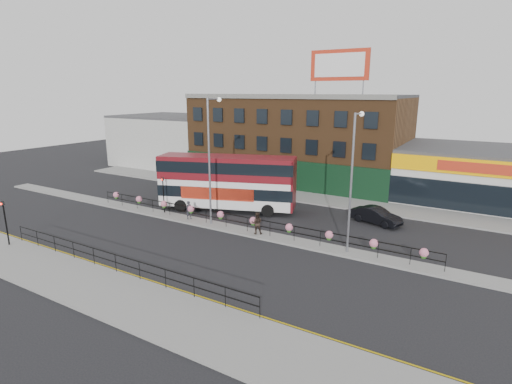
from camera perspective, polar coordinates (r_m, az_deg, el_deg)
The scene contains 20 objects.
ground at distance 31.65m, azimuth -2.79°, elevation -5.54°, with size 120.00×120.00×0.00m, color black.
south_pavement at distance 23.43m, azimuth -19.67°, elevation -13.60°, with size 60.00×4.00×0.15m, color gray.
north_pavement at distance 41.71m, azimuth 6.33°, elevation -0.63°, with size 60.00×4.00×0.15m, color gray.
median at distance 31.63m, azimuth -2.79°, elevation -5.41°, with size 60.00×1.60×0.15m, color gray.
yellow_line_inner at distance 24.79m, azimuth -15.51°, elevation -11.85°, with size 60.00×0.10×0.01m, color gold.
yellow_line_outer at distance 24.68m, azimuth -15.82°, elevation -12.00°, with size 60.00×0.10×0.01m, color gold.
brick_building at distance 49.55m, azimuth 6.11°, elevation 7.68°, with size 25.00×12.21×10.30m.
supermarket at distance 45.42m, azimuth 29.56°, elevation 2.15°, with size 15.00×12.25×5.30m.
warehouse_west at distance 60.98m, azimuth -11.60°, elevation 7.28°, with size 15.50×12.00×7.30m.
billboard at distance 42.26m, azimuth 11.83°, elevation 17.30°, with size 6.00×0.29×4.40m.
median_railing at distance 31.31m, azimuth -2.81°, elevation -3.74°, with size 30.04×0.56×1.23m.
south_railing at distance 25.56m, azimuth -19.47°, elevation -9.00°, with size 20.04×0.05×1.12m.
double_decker_bus at distance 36.39m, azimuth -4.11°, elevation 2.11°, with size 12.67×6.82×5.02m.
car at distance 34.52m, azimuth 16.80°, elevation -3.26°, with size 4.41×2.57×1.37m, color black.
pedestrian_a at distance 34.22m, azimuth -9.53°, elevation -2.56°, with size 0.56×0.67×1.56m, color #292A31.
pedestrian_b at distance 30.24m, azimuth 0.13°, elevation -4.46°, with size 1.03×0.96×1.71m, color black.
lamp_column_west at distance 31.84m, azimuth -6.45°, elevation 5.87°, with size 0.36×1.77×10.07m.
lamp_column_east at distance 26.60m, azimuth 13.68°, elevation 2.87°, with size 0.33×1.63×9.26m.
traffic_light_south at distance 32.73m, azimuth -32.30°, elevation -2.59°, with size 0.15×0.28×3.65m.
traffic_light_median at distance 36.10m, azimuth -13.14°, elevation 0.67°, with size 0.15×0.28×3.65m.
Camera 1 is at (16.52, -24.80, 10.67)m, focal length 28.00 mm.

